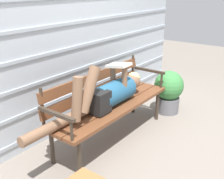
{
  "coord_description": "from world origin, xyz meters",
  "views": [
    {
      "loc": [
        -2.33,
        -1.65,
        1.72
      ],
      "look_at": [
        0.0,
        0.09,
        0.61
      ],
      "focal_mm": 45.01,
      "sensor_mm": 36.0,
      "label": 1
    }
  ],
  "objects": [
    {
      "name": "ground_plane",
      "position": [
        0.0,
        0.0,
        0.0
      ],
      "size": [
        12.0,
        12.0,
        0.0
      ],
      "primitive_type": "plane",
      "color": "gray"
    },
    {
      "name": "house_siding",
      "position": [
        0.0,
        0.71,
        1.15
      ],
      "size": [
        4.8,
        0.08,
        2.29
      ],
      "color": "#B2BCC6",
      "rests_on": "ground"
    },
    {
      "name": "park_bench",
      "position": [
        0.0,
        0.16,
        0.47
      ],
      "size": [
        1.71,
        0.49,
        0.82
      ],
      "color": "brown",
      "rests_on": "ground"
    },
    {
      "name": "reclining_person",
      "position": [
        -0.09,
        0.09,
        0.59
      ],
      "size": [
        1.7,
        0.26,
        0.56
      ],
      "color": "#23567A"
    },
    {
      "name": "potted_plant",
      "position": [
        1.06,
        -0.1,
        0.33
      ],
      "size": [
        0.41,
        0.41,
        0.6
      ],
      "color": "slate",
      "rests_on": "ground"
    }
  ]
}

